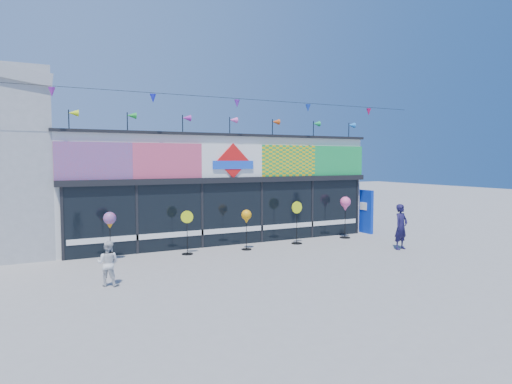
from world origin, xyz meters
TOP-DOWN VIEW (x-y plane):
  - ground at (0.00, 0.00)m, footprint 80.00×80.00m
  - kite_shop at (0.00, 5.94)m, footprint 16.00×5.70m
  - blue_sign at (6.20, 3.38)m, footprint 0.17×0.93m
  - spinner_0 at (-4.50, 2.64)m, footprint 0.39×0.39m
  - spinner_1 at (-2.05, 2.52)m, footprint 0.40×0.37m
  - spinner_2 at (0.04, 2.33)m, footprint 0.36×0.36m
  - spinner_3 at (2.22, 2.51)m, footprint 0.45×0.40m
  - spinner_4 at (4.62, 2.70)m, footprint 0.42×0.42m
  - adult_man at (4.89, -0.06)m, footprint 0.64×0.48m
  - child at (-5.02, -0.21)m, footprint 0.63×0.54m

SIDE VIEW (x-z plane):
  - ground at x=0.00m, z-range 0.00..0.00m
  - child at x=-5.02m, z-range 0.00..1.13m
  - spinner_1 at x=-2.05m, z-range 0.04..1.50m
  - adult_man at x=4.89m, z-range 0.00..1.59m
  - spinner_3 at x=2.22m, z-range 0.05..1.63m
  - blue_sign at x=6.20m, z-range 0.00..1.85m
  - spinner_2 at x=0.04m, z-range 0.42..1.83m
  - spinner_0 at x=-4.50m, z-range 0.46..1.99m
  - spinner_4 at x=4.62m, z-range 0.50..2.17m
  - kite_shop at x=0.00m, z-range -0.61..4.70m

